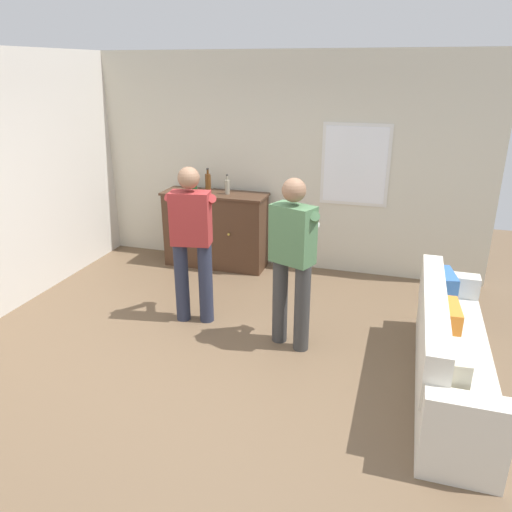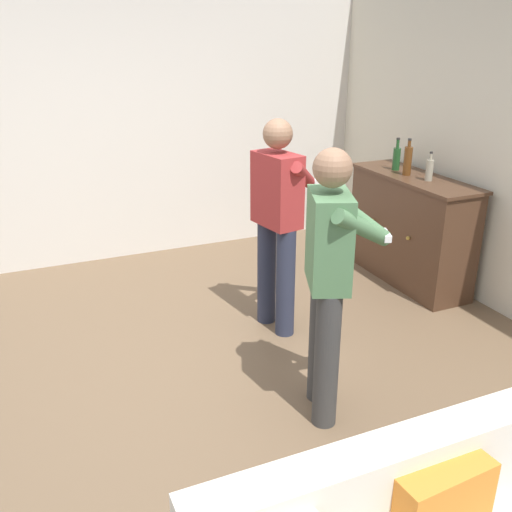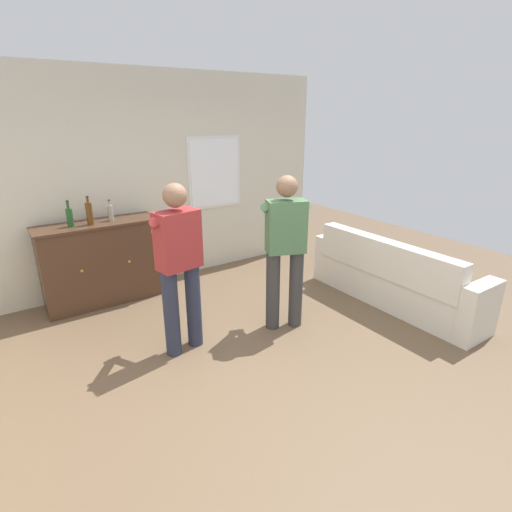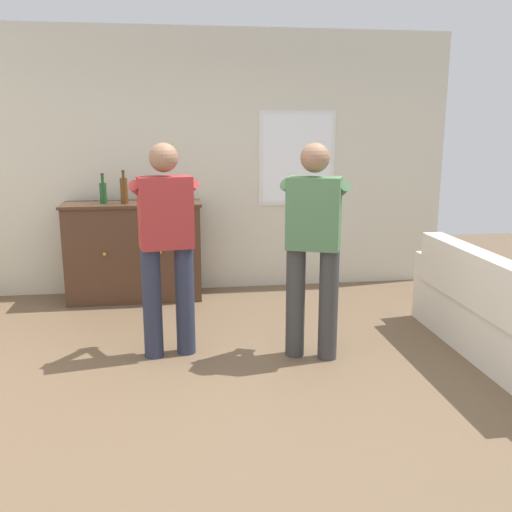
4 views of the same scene
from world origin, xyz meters
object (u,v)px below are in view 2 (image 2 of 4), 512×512
(bottle_liquor_amber, at_px, (408,160))
(bottle_wine_green, at_px, (397,158))
(bottle_spirits_clear, at_px, (429,170))
(person_standing_right, at_px, (329,275))
(sideboard_cabinet, at_px, (410,229))
(person_standing_left, at_px, (278,217))

(bottle_liquor_amber, bearing_deg, bottle_wine_green, 171.00)
(bottle_wine_green, bearing_deg, bottle_liquor_amber, -9.00)
(bottle_wine_green, distance_m, bottle_spirits_clear, 0.46)
(bottle_spirits_clear, height_order, person_standing_right, person_standing_right)
(sideboard_cabinet, bearing_deg, person_standing_right, -50.04)
(bottle_liquor_amber, bearing_deg, person_standing_left, -74.17)
(bottle_wine_green, xyz_separation_m, bottle_spirits_clear, (0.46, 0.01, -0.02))
(bottle_wine_green, relative_size, person_standing_left, 0.18)
(sideboard_cabinet, relative_size, bottle_liquor_amber, 4.21)
(sideboard_cabinet, height_order, person_standing_right, person_standing_right)
(sideboard_cabinet, height_order, bottle_spirits_clear, bottle_spirits_clear)
(sideboard_cabinet, xyz_separation_m, bottle_wine_green, (-0.28, -0.02, 0.63))
(bottle_wine_green, bearing_deg, person_standing_right, -44.86)
(sideboard_cabinet, bearing_deg, bottle_wine_green, -176.46)
(bottle_wine_green, bearing_deg, sideboard_cabinet, 3.54)
(bottle_spirits_clear, bearing_deg, person_standing_left, -83.41)
(bottle_spirits_clear, distance_m, person_standing_right, 2.20)
(sideboard_cabinet, xyz_separation_m, person_standing_right, (1.48, -1.76, 0.42))
(bottle_spirits_clear, xyz_separation_m, person_standing_left, (0.18, -1.56, -0.19))
(sideboard_cabinet, distance_m, person_standing_left, 1.66)
(bottle_liquor_amber, distance_m, bottle_spirits_clear, 0.26)
(sideboard_cabinet, xyz_separation_m, bottle_spirits_clear, (0.18, -0.00, 0.61))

